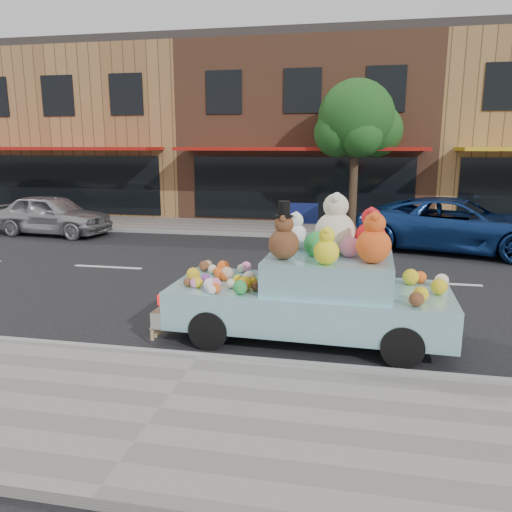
% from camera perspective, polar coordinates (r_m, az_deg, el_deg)
% --- Properties ---
extents(ground, '(120.00, 120.00, 0.00)m').
position_cam_1_polar(ground, '(11.88, 0.83, -2.18)').
color(ground, black).
rests_on(ground, ground).
extents(near_sidewalk, '(60.00, 3.00, 0.12)m').
position_cam_1_polar(near_sidewalk, '(6.00, -10.94, -17.18)').
color(near_sidewalk, gray).
rests_on(near_sidewalk, ground).
extents(far_sidewalk, '(60.00, 3.00, 0.12)m').
position_cam_1_polar(far_sidewalk, '(18.16, 4.53, 3.11)').
color(far_sidewalk, gray).
rests_on(far_sidewalk, ground).
extents(near_kerb, '(60.00, 0.12, 0.13)m').
position_cam_1_polar(near_kerb, '(7.25, -6.43, -11.52)').
color(near_kerb, gray).
rests_on(near_kerb, ground).
extents(far_kerb, '(60.00, 0.12, 0.13)m').
position_cam_1_polar(far_kerb, '(16.69, 3.92, 2.31)').
color(far_kerb, gray).
rests_on(far_kerb, ground).
extents(storefront_left, '(10.00, 9.80, 7.30)m').
position_cam_1_polar(storefront_left, '(26.22, -16.67, 13.37)').
color(storefront_left, '#9E7242').
rests_on(storefront_left, ground).
extents(storefront_mid, '(10.00, 9.80, 7.30)m').
position_cam_1_polar(storefront_mid, '(23.38, 6.31, 13.98)').
color(storefront_mid, brown).
rests_on(storefront_mid, ground).
extents(street_tree, '(3.00, 2.70, 5.22)m').
position_cam_1_polar(street_tree, '(17.87, 11.44, 14.45)').
color(street_tree, '#38281C').
rests_on(street_tree, ground).
extents(car_silver, '(4.25, 2.10, 1.39)m').
position_cam_1_polar(car_silver, '(18.55, -22.25, 4.41)').
color(car_silver, '#A3A4A8').
rests_on(car_silver, ground).
extents(car_blue, '(6.02, 3.94, 1.54)m').
position_cam_1_polar(car_blue, '(15.55, 21.95, 3.31)').
color(car_blue, navy).
rests_on(car_blue, ground).
extents(art_car, '(4.54, 1.90, 2.29)m').
position_cam_1_polar(art_car, '(7.89, 6.45, -3.75)').
color(art_car, black).
rests_on(art_car, ground).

